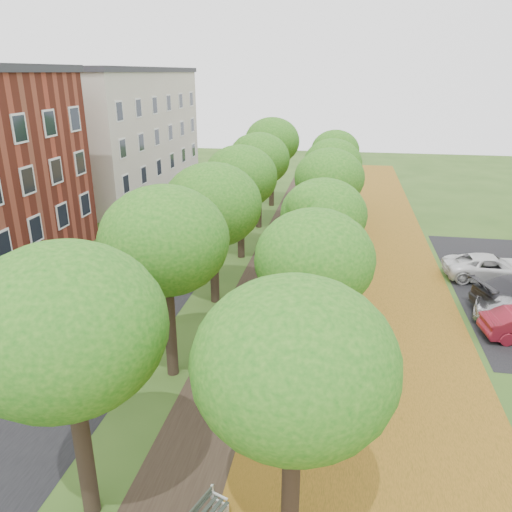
% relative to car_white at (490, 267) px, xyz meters
% --- Properties ---
extents(street_asphalt, '(8.00, 70.00, 0.01)m').
position_rel_car_white_xyz_m(street_asphalt, '(-18.50, -2.01, -0.63)').
color(street_asphalt, black).
rests_on(street_asphalt, ground).
extents(footpath, '(3.20, 70.00, 0.01)m').
position_rel_car_white_xyz_m(footpath, '(-11.00, -2.01, -0.63)').
color(footpath, black).
rests_on(footpath, ground).
extents(leaf_verge, '(7.50, 70.00, 0.01)m').
position_rel_car_white_xyz_m(leaf_verge, '(-6.00, -2.01, -0.63)').
color(leaf_verge, '#935E1B').
rests_on(leaf_verge, ground).
extents(tree_row_west, '(3.99, 33.99, 6.36)m').
position_rel_car_white_xyz_m(tree_row_west, '(-13.20, -2.01, 4.00)').
color(tree_row_west, black).
rests_on(tree_row_west, ground).
extents(tree_row_east, '(3.99, 33.99, 6.36)m').
position_rel_car_white_xyz_m(tree_row_east, '(-8.40, -2.01, 4.00)').
color(tree_row_east, black).
rests_on(tree_row_east, ground).
extents(building_cream, '(10.30, 20.30, 10.40)m').
position_rel_car_white_xyz_m(building_cream, '(-28.00, 15.99, 4.58)').
color(building_cream, beige).
rests_on(building_cream, ground).
extents(car_white, '(4.71, 2.46, 1.27)m').
position_rel_car_white_xyz_m(car_white, '(0.00, 0.00, 0.00)').
color(car_white, silver).
rests_on(car_white, ground).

